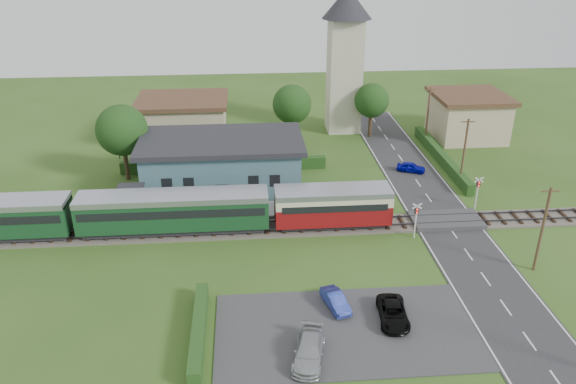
{
  "coord_description": "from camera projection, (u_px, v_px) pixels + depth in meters",
  "views": [
    {
      "loc": [
        -7.61,
        -40.89,
        23.92
      ],
      "look_at": [
        -4.0,
        4.0,
        2.61
      ],
      "focal_mm": 35.0,
      "sensor_mm": 36.0,
      "label": 1
    }
  ],
  "objects": [
    {
      "name": "car_park_dark",
      "position": [
        393.0,
        313.0,
        37.37
      ],
      "size": [
        2.2,
        4.14,
        1.11
      ],
      "primitive_type": "imported",
      "rotation": [
        0.0,
        0.0,
        -0.09
      ],
      "color": "black",
      "rests_on": "car_park"
    },
    {
      "name": "hedge_station",
      "position": [
        224.0,
        165.0,
        60.58
      ],
      "size": [
        22.0,
        0.8,
        1.3
      ],
      "primitive_type": "cube",
      "color": "#193814",
      "rests_on": "ground"
    },
    {
      "name": "tree_a",
      "position": [
        122.0,
        130.0,
        56.48
      ],
      "size": [
        5.2,
        5.2,
        8.0
      ],
      "color": "#332316",
      "rests_on": "ground"
    },
    {
      "name": "streetlamp_west",
      "position": [
        116.0,
        133.0,
        62.75
      ],
      "size": [
        0.3,
        0.3,
        5.15
      ],
      "color": "#3F3F47",
      "rests_on": "ground"
    },
    {
      "name": "hedge_roadside",
      "position": [
        441.0,
        157.0,
        62.81
      ],
      "size": [
        0.8,
        18.0,
        1.2
      ],
      "primitive_type": "cube",
      "color": "#193814",
      "rests_on": "ground"
    },
    {
      "name": "train",
      "position": [
        136.0,
        212.0,
        47.25
      ],
      "size": [
        43.2,
        2.9,
        3.4
      ],
      "color": "#232328",
      "rests_on": "ground"
    },
    {
      "name": "station_building",
      "position": [
        222.0,
        163.0,
        55.65
      ],
      "size": [
        16.0,
        9.0,
        5.3
      ],
      "color": "#3D6A79",
      "rests_on": "ground"
    },
    {
      "name": "car_park_silver",
      "position": [
        309.0,
        351.0,
        33.95
      ],
      "size": [
        2.66,
        4.57,
        1.25
      ],
      "primitive_type": "imported",
      "rotation": [
        0.0,
        0.0,
        -0.23
      ],
      "color": "#A0A4A9",
      "rests_on": "car_park"
    },
    {
      "name": "car_park",
      "position": [
        346.0,
        330.0,
        36.68
      ],
      "size": [
        17.0,
        9.0,
        0.08
      ],
      "primitive_type": "cube",
      "color": "#333335",
      "rests_on": "ground"
    },
    {
      "name": "tree_c",
      "position": [
        372.0,
        101.0,
        68.74
      ],
      "size": [
        4.2,
        4.2,
        6.78
      ],
      "color": "#332316",
      "rests_on": "ground"
    },
    {
      "name": "platform",
      "position": [
        222.0,
        212.0,
        51.49
      ],
      "size": [
        30.0,
        3.0,
        0.45
      ],
      "primitive_type": "cube",
      "color": "gray",
      "rests_on": "ground"
    },
    {
      "name": "crossing_signal_near",
      "position": [
        416.0,
        215.0,
        46.8
      ],
      "size": [
        0.84,
        0.28,
        3.28
      ],
      "color": "silver",
      "rests_on": "ground"
    },
    {
      "name": "crossing_deck",
      "position": [
        446.0,
        220.0,
        50.05
      ],
      "size": [
        6.2,
        3.4,
        0.45
      ],
      "primitive_type": "cube",
      "color": "#333335",
      "rests_on": "ground"
    },
    {
      "name": "car_park_blue",
      "position": [
        336.0,
        301.0,
        38.67
      ],
      "size": [
        1.92,
        3.37,
        1.05
      ],
      "primitive_type": "imported",
      "rotation": [
        0.0,
        0.0,
        0.27
      ],
      "color": "#283A96",
      "rests_on": "car_park"
    },
    {
      "name": "equipment_hut",
      "position": [
        131.0,
        200.0,
        50.25
      ],
      "size": [
        2.3,
        2.3,
        2.55
      ],
      "color": "#BEB7A0",
      "rests_on": "platform"
    },
    {
      "name": "utility_pole_b",
      "position": [
        542.0,
        229.0,
        41.7
      ],
      "size": [
        1.4,
        0.22,
        7.0
      ],
      "color": "#473321",
      "rests_on": "ground"
    },
    {
      "name": "car_on_road",
      "position": [
        411.0,
        167.0,
        60.27
      ],
      "size": [
        3.24,
        2.29,
        1.02
      ],
      "primitive_type": "imported",
      "rotation": [
        0.0,
        0.0,
        1.17
      ],
      "color": "#0709A9",
      "rests_on": "road"
    },
    {
      "name": "house_west",
      "position": [
        184.0,
        120.0,
        67.87
      ],
      "size": [
        10.8,
        8.8,
        5.5
      ],
      "color": "tan",
      "rests_on": "ground"
    },
    {
      "name": "streetlamp_east",
      "position": [
        429.0,
        107.0,
        71.81
      ],
      "size": [
        0.3,
        0.3,
        5.15
      ],
      "color": "#3F3F47",
      "rests_on": "ground"
    },
    {
      "name": "hedge_carpark",
      "position": [
        199.0,
        331.0,
        35.76
      ],
      "size": [
        0.8,
        9.0,
        1.2
      ],
      "primitive_type": "cube",
      "color": "#193814",
      "rests_on": "ground"
    },
    {
      "name": "ground",
      "position": [
        339.0,
        238.0,
        47.62
      ],
      "size": [
        120.0,
        120.0,
        0.0
      ],
      "primitive_type": "plane",
      "color": "#2D4C19"
    },
    {
      "name": "utility_pole_c",
      "position": [
        464.0,
        151.0,
        56.11
      ],
      "size": [
        1.4,
        0.22,
        7.0
      ],
      "color": "#473321",
      "rests_on": "ground"
    },
    {
      "name": "pedestrian_far",
      "position": [
        131.0,
        204.0,
        50.6
      ],
      "size": [
        0.87,
        0.98,
        1.67
      ],
      "primitive_type": "imported",
      "rotation": [
        0.0,
        0.0,
        1.23
      ],
      "color": "gray",
      "rests_on": "platform"
    },
    {
      "name": "road",
      "position": [
        453.0,
        233.0,
        48.34
      ],
      "size": [
        6.0,
        70.0,
        0.05
      ],
      "primitive_type": "cube",
      "color": "#28282B",
      "rests_on": "ground"
    },
    {
      "name": "utility_pole_d",
      "position": [
        428.0,
        115.0,
        66.92
      ],
      "size": [
        1.4,
        0.22,
        7.0
      ],
      "color": "#473321",
      "rests_on": "ground"
    },
    {
      "name": "crossing_signal_far",
      "position": [
        478.0,
        188.0,
        51.65
      ],
      "size": [
        0.84,
        0.28,
        3.28
      ],
      "color": "silver",
      "rests_on": "ground"
    },
    {
      "name": "house_east",
      "position": [
        468.0,
        115.0,
        69.5
      ],
      "size": [
        8.8,
        8.8,
        5.5
      ],
      "color": "tan",
      "rests_on": "ground"
    },
    {
      "name": "church_tower",
      "position": [
        345.0,
        50.0,
        68.84
      ],
      "size": [
        6.0,
        6.0,
        17.6
      ],
      "color": "#BEB7A0",
      "rests_on": "ground"
    },
    {
      "name": "tree_b",
      "position": [
        292.0,
        104.0,
        66.06
      ],
      "size": [
        4.6,
        4.6,
        7.34
      ],
      "color": "#332316",
      "rests_on": "ground"
    },
    {
      "name": "railway_track",
      "position": [
        335.0,
        226.0,
        49.38
      ],
      "size": [
        76.0,
        3.2,
        0.49
      ],
      "color": "#4C443D",
      "rests_on": "ground"
    },
    {
      "name": "pedestrian_near",
      "position": [
        318.0,
        202.0,
        50.95
      ],
      "size": [
        0.7,
        0.56,
        1.67
      ],
      "primitive_type": "imported",
      "rotation": [
        0.0,
        0.0,
        3.43
      ],
      "color": "gray",
      "rests_on": "platform"
    }
  ]
}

